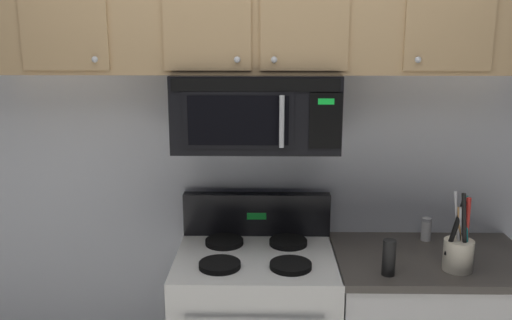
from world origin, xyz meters
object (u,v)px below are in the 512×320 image
at_px(over_range_microwave, 256,111).
at_px(salt_shaker, 426,229).
at_px(utensil_crock_cream, 459,249).
at_px(pepper_mill, 389,258).

relative_size(over_range_microwave, salt_shaker, 6.41).
xyz_separation_m(utensil_crock_cream, pepper_mill, (-0.32, -0.06, -0.02)).
xyz_separation_m(salt_shaker, pepper_mill, (-0.28, -0.42, 0.02)).
bearing_deg(over_range_microwave, salt_shaker, 6.00).
distance_m(utensil_crock_cream, pepper_mill, 0.33).
xyz_separation_m(over_range_microwave, salt_shaker, (0.86, 0.09, -0.62)).
relative_size(utensil_crock_cream, salt_shaker, 3.12).
relative_size(salt_shaker, pepper_mill, 0.74).
height_order(salt_shaker, pepper_mill, pepper_mill).
distance_m(salt_shaker, pepper_mill, 0.50).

